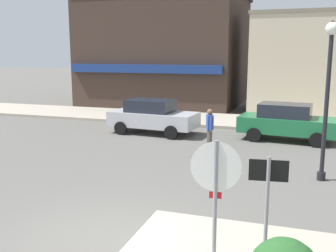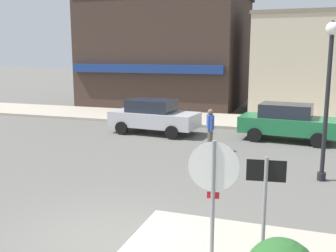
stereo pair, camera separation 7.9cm
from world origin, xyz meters
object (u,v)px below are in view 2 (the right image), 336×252
at_px(one_way_sign, 265,205).
at_px(parked_car_second, 288,122).
at_px(stop_sign, 213,188).
at_px(pedestrian_crossing_near, 210,129).
at_px(lamp_post, 329,78).
at_px(parked_car_nearest, 154,116).

height_order(one_way_sign, parked_car_second, one_way_sign).
height_order(stop_sign, one_way_sign, stop_sign).
height_order(parked_car_second, pedestrian_crossing_near, pedestrian_crossing_near).
xyz_separation_m(lamp_post, parked_car_nearest, (-7.04, 4.82, -2.15)).
xyz_separation_m(lamp_post, pedestrian_crossing_near, (-3.84, 2.33, -2.09)).
xyz_separation_m(parked_car_nearest, pedestrian_crossing_near, (3.20, -2.48, 0.06)).
distance_m(stop_sign, parked_car_second, 11.12).
relative_size(lamp_post, pedestrian_crossing_near, 2.82).
distance_m(stop_sign, pedestrian_crossing_near, 8.43).
height_order(one_way_sign, parked_car_nearest, one_way_sign).
bearing_deg(parked_car_second, parked_car_nearest, -176.26).
distance_m(parked_car_nearest, pedestrian_crossing_near, 4.05).
bearing_deg(one_way_sign, parked_car_second, 89.98).
bearing_deg(stop_sign, parked_car_second, 85.76).
height_order(stop_sign, lamp_post, lamp_post).
distance_m(lamp_post, parked_car_nearest, 8.80).
bearing_deg(lamp_post, parked_car_nearest, 145.64).
bearing_deg(pedestrian_crossing_near, parked_car_second, 46.74).
bearing_deg(parked_car_nearest, pedestrian_crossing_near, -37.77).
height_order(stop_sign, parked_car_nearest, stop_sign).
height_order(lamp_post, parked_car_nearest, lamp_post).
bearing_deg(parked_car_nearest, lamp_post, -34.36).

